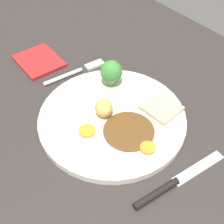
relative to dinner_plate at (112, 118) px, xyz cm
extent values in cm
cube|color=#2B2623|center=(-3.93, 0.03, -2.50)|extent=(120.00, 84.00, 3.60)
cylinder|color=silver|center=(0.00, 0.00, 0.00)|extent=(28.32, 28.32, 1.40)
cylinder|color=#563819|center=(4.98, -0.34, 0.85)|extent=(9.44, 9.44, 0.30)
cube|color=tan|center=(4.55, 8.68, 1.10)|extent=(7.09, 6.91, 0.80)
ellipsoid|color=tan|center=(-1.23, -1.00, 2.41)|extent=(4.88, 4.63, 3.42)
cylinder|color=orange|center=(0.46, -6.07, 0.95)|extent=(3.12, 3.12, 0.50)
cylinder|color=orange|center=(10.07, -0.22, 1.04)|extent=(2.70, 2.70, 0.68)
cylinder|color=#8CB766|center=(-7.53, 5.58, 1.55)|extent=(1.46, 1.46, 1.69)
sphere|color=#387A33|center=(-7.53, 5.58, 4.00)|extent=(4.61, 4.61, 4.61)
cylinder|color=silver|center=(-16.89, -0.90, -0.25)|extent=(1.53, 9.54, 0.90)
cube|color=silver|center=(-16.34, 7.34, -0.40)|extent=(2.30, 4.62, 0.60)
cylinder|color=black|center=(16.87, -4.14, -0.10)|extent=(1.91, 8.57, 1.20)
cube|color=silver|center=(17.62, 4.83, -0.50)|extent=(2.57, 10.61, 0.40)
cube|color=red|center=(-25.48, -2.44, -0.30)|extent=(11.03, 9.03, 0.80)
camera|label=1|loc=(30.45, -23.33, 41.73)|focal=47.02mm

